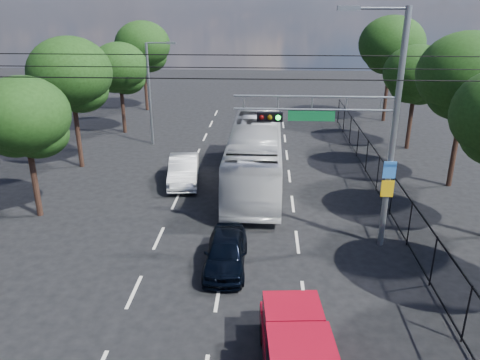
# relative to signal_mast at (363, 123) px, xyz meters

# --- Properties ---
(lane_markings) EXTENTS (6.12, 38.00, 0.01)m
(lane_markings) POSITION_rel_signal_mast_xyz_m (-5.28, 6.01, -5.24)
(lane_markings) COLOR beige
(lane_markings) RESTS_ON ground
(signal_mast) EXTENTS (6.43, 0.39, 9.50)m
(signal_mast) POSITION_rel_signal_mast_xyz_m (0.00, 0.00, 0.00)
(signal_mast) COLOR slate
(signal_mast) RESTS_ON ground
(streetlight_left) EXTENTS (2.09, 0.22, 7.08)m
(streetlight_left) POSITION_rel_signal_mast_xyz_m (-11.62, 14.01, -1.30)
(streetlight_left) COLOR slate
(streetlight_left) RESTS_ON ground
(utility_wires) EXTENTS (22.00, 5.04, 0.74)m
(utility_wires) POSITION_rel_signal_mast_xyz_m (-5.28, 0.84, 1.99)
(utility_wires) COLOR black
(utility_wires) RESTS_ON ground
(fence_right) EXTENTS (0.06, 34.03, 2.00)m
(fence_right) POSITION_rel_signal_mast_xyz_m (2.32, 4.18, -4.21)
(fence_right) COLOR black
(fence_right) RESTS_ON ground
(tree_right_c) EXTENTS (5.10, 5.10, 8.29)m
(tree_right_c) POSITION_rel_signal_mast_xyz_m (6.53, 7.03, 0.49)
(tree_right_c) COLOR black
(tree_right_c) RESTS_ON ground
(tree_right_d) EXTENTS (4.32, 4.32, 7.02)m
(tree_right_d) POSITION_rel_signal_mast_xyz_m (6.13, 14.03, -0.39)
(tree_right_d) COLOR black
(tree_right_d) RESTS_ON ground
(tree_right_e) EXTENTS (5.28, 5.28, 8.58)m
(tree_right_e) POSITION_rel_signal_mast_xyz_m (6.33, 22.03, 0.69)
(tree_right_e) COLOR black
(tree_right_e) RESTS_ON ground
(tree_left_b) EXTENTS (4.08, 4.08, 6.63)m
(tree_left_b) POSITION_rel_signal_mast_xyz_m (-14.47, 2.03, -0.66)
(tree_left_b) COLOR black
(tree_left_b) RESTS_ON ground
(tree_left_c) EXTENTS (4.80, 4.80, 7.80)m
(tree_left_c) POSITION_rel_signal_mast_xyz_m (-15.07, 9.03, 0.15)
(tree_left_c) COLOR black
(tree_left_c) RESTS_ON ground
(tree_left_d) EXTENTS (4.20, 4.20, 6.83)m
(tree_left_d) POSITION_rel_signal_mast_xyz_m (-14.67, 17.03, -0.52)
(tree_left_d) COLOR black
(tree_left_d) RESTS_ON ground
(tree_left_e) EXTENTS (4.92, 4.92, 7.99)m
(tree_left_e) POSITION_rel_signal_mast_xyz_m (-14.87, 25.03, 0.29)
(tree_left_e) COLOR black
(tree_left_e) RESTS_ON ground
(red_pickup) EXTENTS (2.06, 4.82, 1.75)m
(red_pickup) POSITION_rel_signal_mast_xyz_m (-2.78, -7.81, -4.31)
(red_pickup) COLOR black
(red_pickup) RESTS_ON ground
(navy_hatchback) EXTENTS (1.57, 3.89, 1.32)m
(navy_hatchback) POSITION_rel_signal_mast_xyz_m (-5.16, -2.15, -4.58)
(navy_hatchback) COLOR black
(navy_hatchback) RESTS_ON ground
(white_bus) EXTENTS (2.91, 11.88, 3.30)m
(white_bus) POSITION_rel_signal_mast_xyz_m (-4.28, 6.84, -3.59)
(white_bus) COLOR silver
(white_bus) RESTS_ON ground
(white_van) EXTENTS (2.10, 4.68, 1.49)m
(white_van) POSITION_rel_signal_mast_xyz_m (-8.28, 6.66, -4.50)
(white_van) COLOR silver
(white_van) RESTS_ON ground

